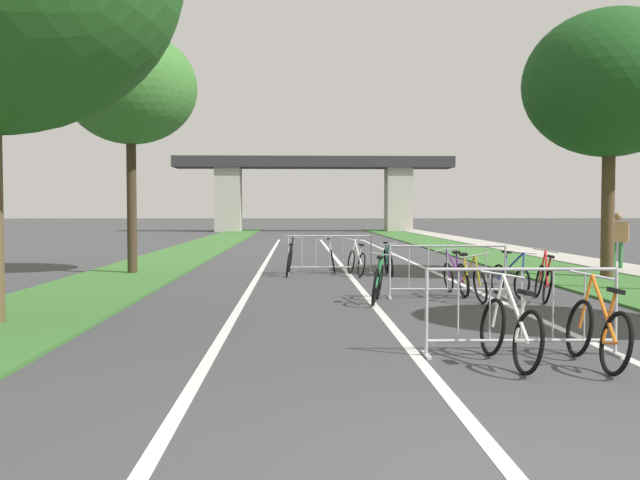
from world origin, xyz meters
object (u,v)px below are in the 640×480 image
at_px(tree_right_cypress_far, 610,84).
at_px(bicycle_white_10, 510,331).
at_px(bicycle_black_9, 290,261).
at_px(bicycle_orange_8, 597,332).
at_px(crowd_barrier_second, 447,272).
at_px(pedestrian_strolling, 618,235).
at_px(bicycle_silver_3, 332,259).
at_px(bicycle_teal_5, 388,262).
at_px(bicycle_red_6, 544,281).
at_px(bicycle_yellow_7, 471,281).
at_px(bicycle_purple_4, 455,277).
at_px(bicycle_white_0, 356,262).
at_px(crowd_barrier_nearest, 521,312).
at_px(bicycle_green_1, 378,283).
at_px(tree_left_pine_near, 130,88).
at_px(bicycle_blue_2, 510,278).
at_px(crowd_barrier_third, 330,255).

relative_size(tree_right_cypress_far, bicycle_white_10, 3.99).
bearing_deg(bicycle_black_9, bicycle_orange_8, -70.18).
relative_size(crowd_barrier_second, pedestrian_strolling, 1.40).
distance_m(bicycle_silver_3, bicycle_teal_5, 1.82).
distance_m(bicycle_red_6, bicycle_yellow_7, 1.38).
relative_size(tree_right_cypress_far, bicycle_purple_4, 4.14).
distance_m(bicycle_purple_4, bicycle_black_9, 5.66).
distance_m(bicycle_white_0, bicycle_red_6, 6.21).
relative_size(bicycle_white_0, bicycle_yellow_7, 1.03).
distance_m(crowd_barrier_nearest, bicycle_black_9, 10.93).
distance_m(crowd_barrier_second, bicycle_white_10, 6.01).
bearing_deg(bicycle_silver_3, tree_right_cypress_far, -15.10).
height_order(tree_right_cypress_far, bicycle_teal_5, tree_right_cypress_far).
height_order(bicycle_purple_4, bicycle_black_9, bicycle_black_9).
height_order(bicycle_green_1, bicycle_teal_5, bicycle_green_1).
distance_m(bicycle_white_10, pedestrian_strolling, 13.88).
xyz_separation_m(tree_left_pine_near, crowd_barrier_second, (7.39, -5.47, -4.46)).
distance_m(crowd_barrier_second, bicycle_black_9, 5.97).
distance_m(tree_right_cypress_far, bicycle_purple_4, 7.28).
bearing_deg(bicycle_teal_5, bicycle_red_6, 113.52).
bearing_deg(bicycle_green_1, bicycle_yellow_7, 18.49).
bearing_deg(tree_left_pine_near, bicycle_black_9, -5.34).
bearing_deg(bicycle_purple_4, bicycle_red_6, -39.49).
relative_size(bicycle_green_1, bicycle_blue_2, 1.05).
bearing_deg(crowd_barrier_third, bicycle_silver_3, 80.07).
height_order(tree_right_cypress_far, bicycle_white_0, tree_right_cypress_far).
bearing_deg(bicycle_green_1, bicycle_white_10, -69.82).
height_order(crowd_barrier_third, bicycle_green_1, crowd_barrier_third).
distance_m(bicycle_green_1, bicycle_white_10, 5.44).
height_order(bicycle_red_6, bicycle_black_9, bicycle_black_9).
relative_size(bicycle_purple_4, bicycle_teal_5, 0.93).
xyz_separation_m(crowd_barrier_second, bicycle_yellow_7, (0.37, -0.38, -0.14)).
distance_m(bicycle_green_1, bicycle_silver_3, 6.71).
bearing_deg(pedestrian_strolling, bicycle_silver_3, 16.86).
bearing_deg(pedestrian_strolling, crowd_barrier_second, 61.21).
distance_m(crowd_barrier_nearest, bicycle_red_6, 5.42).
bearing_deg(bicycle_teal_5, bicycle_green_1, 81.36).
height_order(tree_right_cypress_far, bicycle_yellow_7, tree_right_cypress_far).
height_order(crowd_barrier_third, bicycle_orange_8, crowd_barrier_third).
bearing_deg(bicycle_yellow_7, tree_left_pine_near, -41.54).
bearing_deg(bicycle_orange_8, bicycle_silver_3, 101.09).
xyz_separation_m(tree_left_pine_near, bicycle_purple_4, (7.67, -4.90, -4.62)).
distance_m(crowd_barrier_nearest, bicycle_silver_3, 11.67).
distance_m(crowd_barrier_second, bicycle_purple_4, 0.66).
height_order(bicycle_green_1, bicycle_white_10, bicycle_white_10).
bearing_deg(crowd_barrier_nearest, bicycle_blue_2, 74.37).
distance_m(bicycle_blue_2, bicycle_white_10, 6.64).
bearing_deg(bicycle_green_1, crowd_barrier_second, 34.07).
bearing_deg(bicycle_orange_8, bicycle_red_6, 76.47).
relative_size(tree_right_cypress_far, bicycle_orange_8, 4.08).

